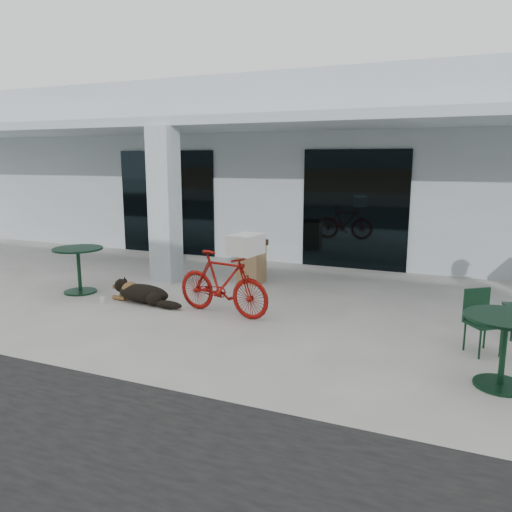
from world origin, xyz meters
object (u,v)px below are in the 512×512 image
at_px(cafe_chair_far_a, 484,323).
at_px(cafe_table_far, 503,352).
at_px(dog, 143,292).
at_px(trash_receptacle, 252,262).
at_px(cafe_table_near, 79,270).
at_px(bicycle, 223,283).

bearing_deg(cafe_chair_far_a, cafe_table_far, -116.35).
distance_m(dog, trash_receptacle, 2.40).
bearing_deg(cafe_table_near, trash_receptacle, 36.47).
relative_size(cafe_table_near, trash_receptacle, 1.04).
relative_size(bicycle, cafe_table_near, 1.88).
xyz_separation_m(cafe_table_near, trash_receptacle, (2.67, 1.98, 0.01)).
relative_size(bicycle, trash_receptacle, 1.96).
relative_size(cafe_table_near, cafe_chair_far_a, 1.10).
height_order(cafe_chair_far_a, trash_receptacle, trash_receptacle).
bearing_deg(trash_receptacle, cafe_table_far, -36.48).
xyz_separation_m(cafe_table_near, cafe_table_far, (7.10, -1.30, -0.02)).
height_order(bicycle, dog, bicycle).
distance_m(cafe_table_far, cafe_chair_far_a, 0.98).
xyz_separation_m(bicycle, cafe_chair_far_a, (3.84, -0.19, -0.10)).
bearing_deg(dog, bicycle, 4.64).
distance_m(dog, cafe_table_near, 1.55).
distance_m(bicycle, cafe_chair_far_a, 3.85).
relative_size(bicycle, cafe_chair_far_a, 2.07).
xyz_separation_m(dog, cafe_table_far, (5.58, -1.18, 0.21)).
bearing_deg(dog, trash_receptacle, 66.81).
distance_m(cafe_table_near, cafe_table_far, 7.22).
xyz_separation_m(cafe_table_far, cafe_chair_far_a, (-0.17, 0.96, 0.01)).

